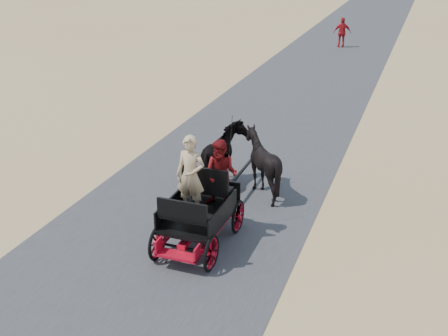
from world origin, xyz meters
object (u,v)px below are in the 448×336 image
(horse_right, at_px, (262,163))
(horse_left, at_px, (223,158))
(pedestrian, at_px, (342,33))
(carriage, at_px, (199,229))

(horse_right, bearing_deg, horse_left, 0.00)
(horse_right, xyz_separation_m, pedestrian, (-1.24, 20.59, 0.01))
(horse_left, relative_size, horse_right, 1.18)
(horse_left, height_order, pedestrian, pedestrian)
(horse_left, bearing_deg, carriage, 100.39)
(carriage, bearing_deg, horse_left, 100.39)
(carriage, bearing_deg, horse_right, 79.61)
(horse_left, xyz_separation_m, pedestrian, (-0.14, 20.59, 0.02))
(horse_left, distance_m, horse_right, 1.10)
(pedestrian, bearing_deg, carriage, 76.75)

